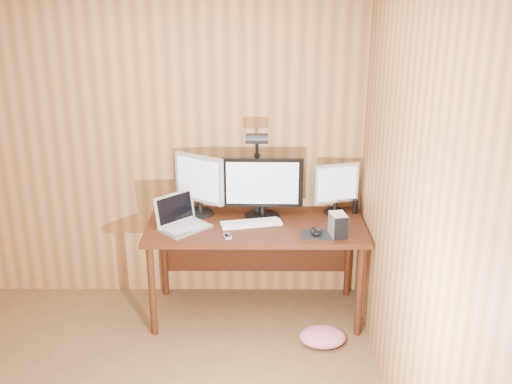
{
  "coord_description": "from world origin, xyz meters",
  "views": [
    {
      "loc": [
        0.95,
        -2.42,
        2.48
      ],
      "look_at": [
        0.93,
        1.58,
        1.02
      ],
      "focal_mm": 42.0,
      "sensor_mm": 36.0,
      "label": 1
    }
  ],
  "objects_px": {
    "desk": "(256,235)",
    "monitor_center": "(262,187)",
    "monitor_left": "(199,183)",
    "monitor_right": "(336,187)",
    "mouse": "(316,232)",
    "keyboard": "(251,223)",
    "phone": "(227,236)",
    "speaker": "(355,207)",
    "desk_lamp": "(257,161)",
    "laptop": "(181,219)",
    "hard_drive": "(338,225)"
  },
  "relations": [
    {
      "from": "keyboard",
      "to": "mouse",
      "type": "bearing_deg",
      "value": -34.62
    },
    {
      "from": "laptop",
      "to": "mouse",
      "type": "distance_m",
      "value": 0.98
    },
    {
      "from": "monitor_right",
      "to": "speaker",
      "type": "bearing_deg",
      "value": -13.93
    },
    {
      "from": "laptop",
      "to": "desk_lamp",
      "type": "height_order",
      "value": "desk_lamp"
    },
    {
      "from": "laptop",
      "to": "keyboard",
      "type": "bearing_deg",
      "value": -38.75
    },
    {
      "from": "monitor_right",
      "to": "hard_drive",
      "type": "distance_m",
      "value": 0.44
    },
    {
      "from": "laptop",
      "to": "hard_drive",
      "type": "relative_size",
      "value": 2.57
    },
    {
      "from": "hard_drive",
      "to": "desk",
      "type": "bearing_deg",
      "value": 144.56
    },
    {
      "from": "laptop",
      "to": "mouse",
      "type": "bearing_deg",
      "value": -52.06
    },
    {
      "from": "laptop",
      "to": "keyboard",
      "type": "relative_size",
      "value": 0.91
    },
    {
      "from": "hard_drive",
      "to": "desk_lamp",
      "type": "bearing_deg",
      "value": 138.27
    },
    {
      "from": "mouse",
      "to": "phone",
      "type": "distance_m",
      "value": 0.63
    },
    {
      "from": "monitor_left",
      "to": "monitor_right",
      "type": "relative_size",
      "value": 1.18
    },
    {
      "from": "mouse",
      "to": "desk",
      "type": "bearing_deg",
      "value": 162.77
    },
    {
      "from": "monitor_center",
      "to": "phone",
      "type": "distance_m",
      "value": 0.49
    },
    {
      "from": "monitor_left",
      "to": "speaker",
      "type": "height_order",
      "value": "monitor_left"
    },
    {
      "from": "monitor_center",
      "to": "speaker",
      "type": "distance_m",
      "value": 0.74
    },
    {
      "from": "laptop",
      "to": "phone",
      "type": "height_order",
      "value": "laptop"
    },
    {
      "from": "monitor_left",
      "to": "phone",
      "type": "distance_m",
      "value": 0.54
    },
    {
      "from": "monitor_right",
      "to": "phone",
      "type": "bearing_deg",
      "value": -166.6
    },
    {
      "from": "desk_lamp",
      "to": "speaker",
      "type": "bearing_deg",
      "value": 23.58
    },
    {
      "from": "monitor_center",
      "to": "monitor_left",
      "type": "relative_size",
      "value": 1.28
    },
    {
      "from": "monitor_right",
      "to": "laptop",
      "type": "bearing_deg",
      "value": 177.83
    },
    {
      "from": "desk",
      "to": "hard_drive",
      "type": "bearing_deg",
      "value": -25.47
    },
    {
      "from": "mouse",
      "to": "desk_lamp",
      "type": "relative_size",
      "value": 0.17
    },
    {
      "from": "phone",
      "to": "speaker",
      "type": "xyz_separation_m",
      "value": [
        0.96,
        0.44,
        0.05
      ]
    },
    {
      "from": "desk",
      "to": "monitor_center",
      "type": "distance_m",
      "value": 0.37
    },
    {
      "from": "mouse",
      "to": "keyboard",
      "type": "bearing_deg",
      "value": 172.68
    },
    {
      "from": "laptop",
      "to": "mouse",
      "type": "xyz_separation_m",
      "value": [
        0.97,
        -0.13,
        -0.03
      ]
    },
    {
      "from": "keyboard",
      "to": "phone",
      "type": "distance_m",
      "value": 0.28
    },
    {
      "from": "monitor_center",
      "to": "desk",
      "type": "bearing_deg",
      "value": -130.92
    },
    {
      "from": "monitor_left",
      "to": "speaker",
      "type": "bearing_deg",
      "value": 31.92
    },
    {
      "from": "laptop",
      "to": "phone",
      "type": "relative_size",
      "value": 4.16
    },
    {
      "from": "hard_drive",
      "to": "desk_lamp",
      "type": "xyz_separation_m",
      "value": [
        -0.57,
        0.35,
        0.36
      ]
    },
    {
      "from": "monitor_left",
      "to": "monitor_right",
      "type": "xyz_separation_m",
      "value": [
        1.03,
        0.02,
        -0.04
      ]
    },
    {
      "from": "desk",
      "to": "speaker",
      "type": "distance_m",
      "value": 0.79
    },
    {
      "from": "monitor_center",
      "to": "monitor_right",
      "type": "height_order",
      "value": "monitor_center"
    },
    {
      "from": "monitor_center",
      "to": "keyboard",
      "type": "bearing_deg",
      "value": -121.34
    },
    {
      "from": "monitor_center",
      "to": "hard_drive",
      "type": "xyz_separation_m",
      "value": [
        0.53,
        -0.33,
        -0.16
      ]
    },
    {
      "from": "desk",
      "to": "monitor_right",
      "type": "distance_m",
      "value": 0.71
    },
    {
      "from": "monitor_left",
      "to": "keyboard",
      "type": "height_order",
      "value": "monitor_left"
    },
    {
      "from": "desk",
      "to": "monitor_left",
      "type": "bearing_deg",
      "value": 164.67
    },
    {
      "from": "hard_drive",
      "to": "monitor_left",
      "type": "bearing_deg",
      "value": 148.72
    },
    {
      "from": "monitor_right",
      "to": "desk_lamp",
      "type": "xyz_separation_m",
      "value": [
        -0.6,
        -0.06,
        0.23
      ]
    },
    {
      "from": "monitor_center",
      "to": "desk_lamp",
      "type": "bearing_deg",
      "value": 147.56
    },
    {
      "from": "monitor_left",
      "to": "keyboard",
      "type": "bearing_deg",
      "value": 4.11
    },
    {
      "from": "monitor_center",
      "to": "speaker",
      "type": "bearing_deg",
      "value": 8.25
    },
    {
      "from": "monitor_left",
      "to": "monitor_right",
      "type": "bearing_deg",
      "value": 31.92
    },
    {
      "from": "monitor_left",
      "to": "monitor_right",
      "type": "distance_m",
      "value": 1.03
    },
    {
      "from": "monitor_right",
      "to": "speaker",
      "type": "distance_m",
      "value": 0.22
    }
  ]
}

